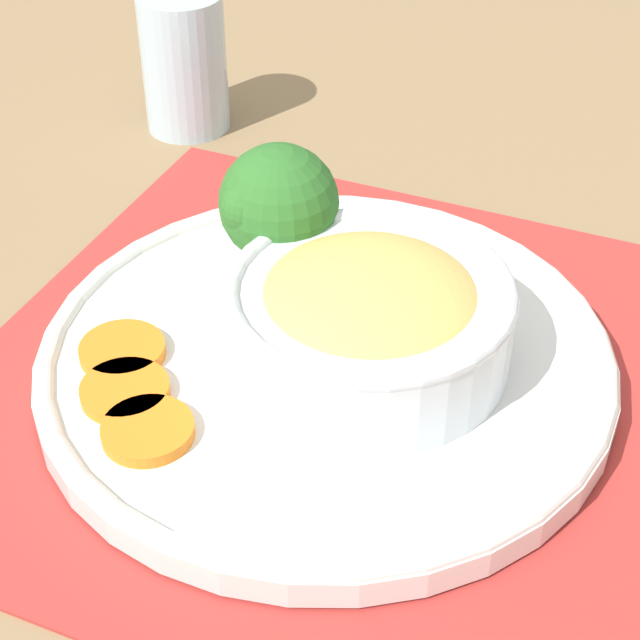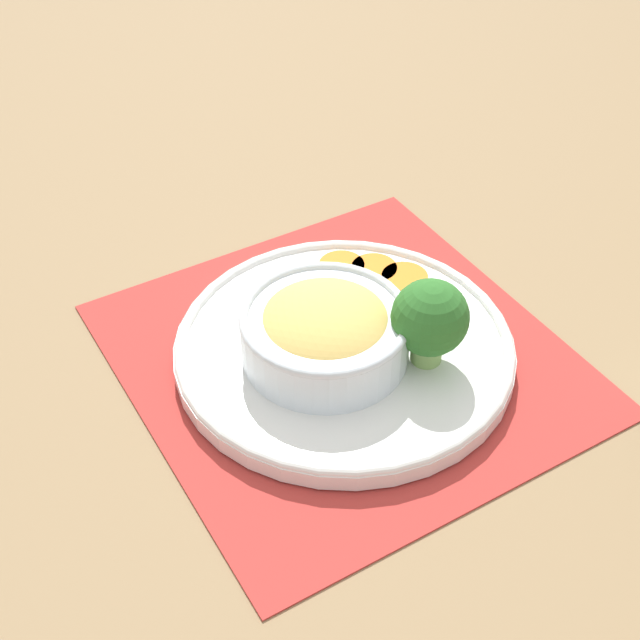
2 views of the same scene
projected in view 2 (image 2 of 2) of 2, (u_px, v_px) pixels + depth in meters
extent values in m
plane|color=#8C704C|center=(344.00, 359.00, 0.84)|extent=(4.00, 4.00, 0.00)
cube|color=#B2332D|center=(344.00, 357.00, 0.84)|extent=(0.44, 0.42, 0.00)
cylinder|color=white|center=(344.00, 349.00, 0.83)|extent=(0.32, 0.32, 0.02)
torus|color=white|center=(344.00, 343.00, 0.82)|extent=(0.31, 0.31, 0.01)
cylinder|color=silver|center=(325.00, 336.00, 0.80)|extent=(0.15, 0.15, 0.05)
torus|color=silver|center=(325.00, 317.00, 0.78)|extent=(0.15, 0.15, 0.01)
ellipsoid|color=#E0B75B|center=(325.00, 326.00, 0.79)|extent=(0.12, 0.12, 0.05)
cylinder|color=#84AD5B|center=(427.00, 349.00, 0.80)|extent=(0.03, 0.03, 0.02)
sphere|color=#2D6B28|center=(430.00, 317.00, 0.78)|extent=(0.07, 0.07, 0.07)
sphere|color=#2D6B28|center=(428.00, 297.00, 0.79)|extent=(0.03, 0.03, 0.03)
sphere|color=#2D6B28|center=(434.00, 329.00, 0.76)|extent=(0.03, 0.03, 0.03)
cylinder|color=orange|center=(405.00, 279.00, 0.89)|extent=(0.05, 0.05, 0.01)
cylinder|color=orange|center=(374.00, 270.00, 0.90)|extent=(0.05, 0.05, 0.01)
cylinder|color=orange|center=(342.00, 267.00, 0.91)|extent=(0.05, 0.05, 0.01)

